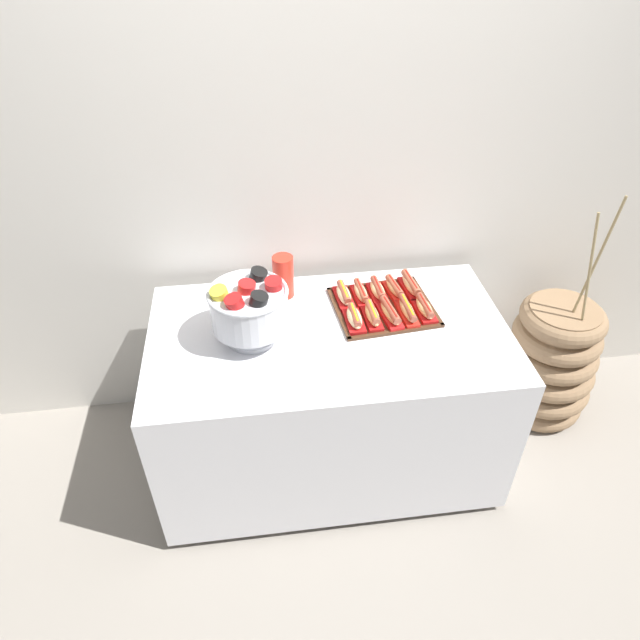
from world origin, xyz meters
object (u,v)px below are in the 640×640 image
Objects in this scene: hot_dog_6 at (361,293)px; serving_tray at (383,307)px; hot_dog_3 at (407,310)px; hot_dog_4 at (425,308)px; floor_vase at (548,361)px; hot_dog_5 at (344,295)px; hot_dog_2 at (390,313)px; hot_dog_7 at (378,290)px; hot_dog_8 at (394,288)px; buffet_table at (328,396)px; hot_dog_0 at (354,318)px; hot_dog_9 at (411,285)px; punch_bowl at (249,307)px; cup_stack at (283,276)px; hot_dog_1 at (372,315)px.

serving_tray is at bearing -42.41° from hot_dog_6.
hot_dog_4 is (0.07, 0.01, -0.00)m from hot_dog_3.
hot_dog_5 is (-1.04, 0.01, 0.50)m from floor_vase.
hot_dog_2 is 0.08m from hot_dog_3.
floor_vase is 0.89m from hot_dog_4.
hot_dog_6 is (0.07, 0.01, -0.00)m from hot_dog_5.
floor_vase is 7.56× the size of hot_dog_7.
hot_dog_4 is 0.96× the size of hot_dog_5.
hot_dog_8 is at bearing 119.76° from hot_dog_4.
hot_dog_4 is 0.34m from hot_dog_5.
buffet_table is 8.64× the size of hot_dog_4.
hot_dog_0 is 0.34m from hot_dog_9.
hot_dog_2 reaches higher than hot_dog_0.
buffet_table is at bearing -115.14° from hot_dog_5.
buffet_table is 1.15m from floor_vase.
hot_dog_0 is 0.18m from hot_dog_6.
buffet_table is 1.20× the size of floor_vase.
hot_dog_7 is 0.15m from hot_dog_9.
punch_bowl is at bearing -175.46° from hot_dog_2.
hot_dog_6 is 0.34m from cup_stack.
floor_vase is 2.75× the size of serving_tray.
hot_dog_5 is 1.08× the size of hot_dog_8.
hot_dog_4 is at bearing -84.69° from hot_dog_9.
hot_dog_7 is (0.15, 0.01, -0.00)m from hot_dog_5.
hot_dog_1 reaches higher than hot_dog_2.
buffet_table is at bearing -170.82° from floor_vase.
floor_vase is at bearing 9.91° from hot_dog_4.
hot_dog_8 is at bearing 53.04° from hot_dog_1.
hot_dog_2 is (-0.88, -0.14, 0.50)m from floor_vase.
hot_dog_8 is (-0.09, 0.16, 0.00)m from hot_dog_4.
hot_dog_5 reaches higher than hot_dog_6.
floor_vase is 0.96m from hot_dog_3.
buffet_table is 0.57m from hot_dog_4.
hot_dog_6 is at bearing 95.31° from hot_dog_1.
serving_tray is at bearing 156.50° from hot_dog_4.
serving_tray is 0.09m from hot_dog_7.
hot_dog_0 is at bearing -174.69° from hot_dog_1.
floor_vase is 1.15m from hot_dog_0.
buffet_table is 7.60× the size of cup_stack.
hot_dog_5 is at bearing 179.51° from floor_vase.
hot_dog_6 is (-0.97, 0.02, 0.50)m from floor_vase.
hot_dog_1 is 1.00× the size of hot_dog_6.
floor_vase reaches higher than hot_dog_6.
hot_dog_1 reaches higher than hot_dog_8.
buffet_table is 0.44m from hot_dog_1.
hot_dog_2 reaches higher than serving_tray.
hot_dog_6 is 0.86× the size of cup_stack.
hot_dog_3 and hot_dog_7 have the same top height.
hot_dog_3 is 0.98× the size of hot_dog_9.
serving_tray is 2.71× the size of hot_dog_0.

